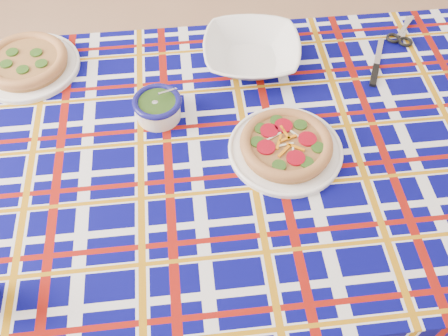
{
  "coord_description": "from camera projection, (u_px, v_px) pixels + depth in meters",
  "views": [
    {
      "loc": [
        0.19,
        -1.19,
        1.71
      ],
      "look_at": [
        0.26,
        -0.48,
        0.76
      ],
      "focal_mm": 40.0,
      "sensor_mm": 36.0,
      "label": 1
    }
  ],
  "objects": [
    {
      "name": "pesto_bowl",
      "position": [
        158.0,
        106.0,
        1.29
      ],
      "size": [
        0.13,
        0.13,
        0.08
      ],
      "primitive_type": null,
      "rotation": [
        0.0,
        0.0,
        0.04
      ],
      "color": "#1A340E",
      "rests_on": "tablecloth"
    },
    {
      "name": "second_focaccia_plate",
      "position": [
        26.0,
        61.0,
        1.41
      ],
      "size": [
        0.3,
        0.3,
        0.05
      ],
      "primitive_type": null,
      "rotation": [
        0.0,
        0.0,
        0.01
      ],
      "color": "#966435",
      "rests_on": "tablecloth"
    },
    {
      "name": "dining_table",
      "position": [
        221.0,
        167.0,
        1.31
      ],
      "size": [
        1.57,
        0.99,
        0.73
      ],
      "rotation": [
        0.0,
        0.0,
        0.01
      ],
      "color": "brown",
      "rests_on": "floor"
    },
    {
      "name": "main_focaccia_plate",
      "position": [
        286.0,
        144.0,
        1.22
      ],
      "size": [
        0.3,
        0.3,
        0.06
      ],
      "primitive_type": null,
      "rotation": [
        0.0,
        0.0,
        -0.03
      ],
      "color": "#966435",
      "rests_on": "tablecloth"
    },
    {
      "name": "kitchen_scissors",
      "position": [
        405.0,
        27.0,
        1.53
      ],
      "size": [
        0.17,
        0.2,
        0.01
      ],
      "primitive_type": null,
      "rotation": [
        0.0,
        0.0,
        1.0
      ],
      "color": "silver",
      "rests_on": "tablecloth"
    },
    {
      "name": "tablecloth",
      "position": [
        221.0,
        162.0,
        1.29
      ],
      "size": [
        1.6,
        1.02,
        0.1
      ],
      "primitive_type": null,
      "rotation": [
        0.0,
        0.0,
        0.01
      ],
      "color": "#05055A",
      "rests_on": "dining_table"
    },
    {
      "name": "floor",
      "position": [
        149.0,
        190.0,
        2.07
      ],
      "size": [
        4.0,
        4.0,
        0.0
      ],
      "primitive_type": "plane",
      "color": "#956A4D",
      "rests_on": "ground"
    },
    {
      "name": "serving_bowl",
      "position": [
        251.0,
        53.0,
        1.42
      ],
      "size": [
        0.3,
        0.3,
        0.07
      ],
      "primitive_type": "imported",
      "rotation": [
        0.0,
        0.0,
        -0.11
      ],
      "color": "white",
      "rests_on": "tablecloth"
    },
    {
      "name": "table_knife",
      "position": [
        379.0,
        53.0,
        1.46
      ],
      "size": [
        0.11,
        0.22,
        0.01
      ],
      "primitive_type": null,
      "rotation": [
        0.0,
        0.0,
        1.17
      ],
      "color": "silver",
      "rests_on": "tablecloth"
    }
  ]
}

